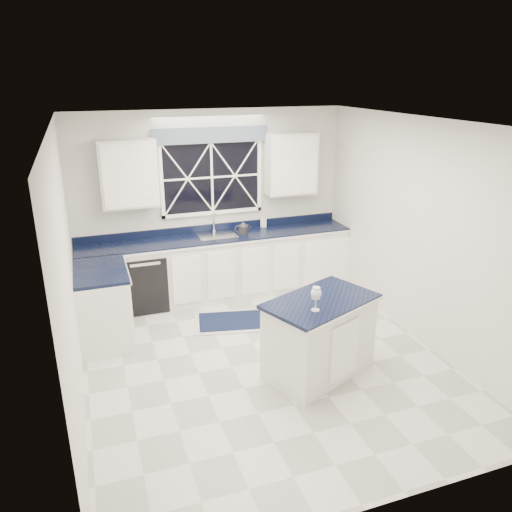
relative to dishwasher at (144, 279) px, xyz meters
name	(u,v)px	position (x,y,z in m)	size (l,w,h in m)	color
ground	(264,361)	(1.10, -1.95, -0.41)	(4.50, 4.50, 0.00)	silver
back_wall	(212,204)	(1.10, 0.30, 0.94)	(4.00, 0.10, 2.70)	silver
base_cabinets	(200,274)	(0.77, -0.17, 0.04)	(3.99, 1.60, 0.90)	silver
countertop	(218,237)	(1.10, 0.00, 0.51)	(3.98, 0.64, 0.04)	black
dishwasher	(144,279)	(0.00, 0.00, 0.00)	(0.60, 0.58, 0.82)	black
window	(212,172)	(1.10, 0.25, 1.42)	(1.65, 0.09, 1.26)	black
upper_cabinets	(214,168)	(1.10, 0.13, 1.49)	(3.10, 0.34, 0.90)	silver
faucet	(214,222)	(1.10, 0.19, 0.69)	(0.05, 0.20, 0.30)	silver
island	(319,337)	(1.58, -2.37, 0.04)	(1.39, 1.13, 0.90)	silver
rug	(236,321)	(1.08, -0.91, -0.40)	(1.22, 0.89, 0.02)	#BABBB5
kettle	(243,228)	(1.48, -0.01, 0.61)	(0.24, 0.19, 0.18)	#313133
wine_glass	(316,294)	(1.42, -2.58, 0.66)	(0.11, 0.11, 0.26)	silver
soap_bottle	(263,221)	(1.88, 0.22, 0.63)	(0.09, 0.09, 0.20)	silver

